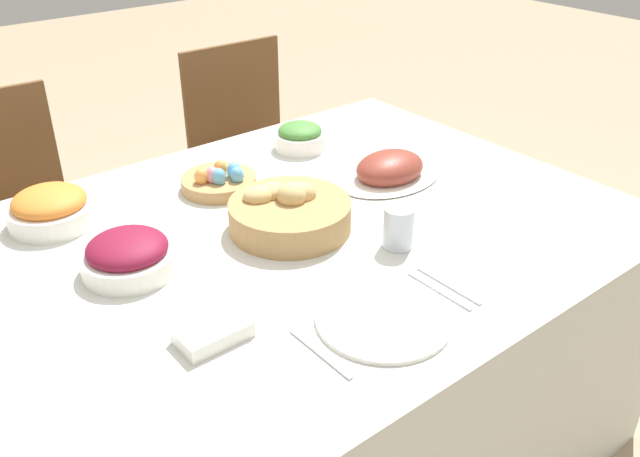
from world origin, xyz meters
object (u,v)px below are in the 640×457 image
object	(u,v)px
fork	(320,353)
knife	(439,291)
chair_far_right	(253,156)
bread_basket	(289,213)
drinking_cup	(398,227)
dinner_plate	(383,319)
ham_platter	(390,170)
butter_dish	(213,333)
green_salad_bowl	(300,137)
carrot_bowl	(51,208)
chair_far_left	(13,228)
egg_basket	(219,181)
beet_salad_bowl	(128,255)
spoon	(449,285)

from	to	relation	value
fork	knife	distance (m)	0.32
chair_far_right	bread_basket	xyz separation A→B (m)	(-0.48, -0.90, 0.29)
drinking_cup	dinner_plate	bearing A→B (deg)	-139.88
ham_platter	butter_dish	bearing A→B (deg)	-158.08
green_salad_bowl	carrot_bowl	bearing A→B (deg)	179.63
drinking_cup	ham_platter	bearing A→B (deg)	49.02
chair_far_left	green_salad_bowl	size ratio (longest dim) A/B	5.81
egg_basket	chair_far_right	bearing A→B (deg)	50.50
chair_far_left	beet_salad_bowl	xyz separation A→B (m)	(0.04, -0.83, 0.29)
egg_basket	drinking_cup	distance (m)	0.54
bread_basket	carrot_bowl	xyz separation A→B (m)	(-0.44, 0.38, 0.00)
chair_far_right	dinner_plate	size ratio (longest dim) A/B	3.36
bread_basket	spoon	bearing A→B (deg)	-74.60
dinner_plate	drinking_cup	world-z (taller)	drinking_cup
chair_far_left	butter_dish	xyz separation A→B (m)	(0.06, -1.15, 0.26)
drinking_cup	butter_dish	world-z (taller)	drinking_cup
knife	spoon	bearing A→B (deg)	0.26
bread_basket	egg_basket	xyz separation A→B (m)	(-0.02, 0.29, -0.02)
ham_platter	knife	size ratio (longest dim) A/B	1.84
egg_basket	knife	bearing A→B (deg)	-81.64
chair_far_right	dinner_plate	xyz separation A→B (m)	(-0.56, -1.31, 0.25)
bread_basket	drinking_cup	size ratio (longest dim) A/B	2.95
green_salad_bowl	drinking_cup	size ratio (longest dim) A/B	1.55
chair_far_right	drinking_cup	distance (m)	1.21
green_salad_bowl	fork	bearing A→B (deg)	-125.21
green_salad_bowl	dinner_plate	bearing A→B (deg)	-116.71
ham_platter	drinking_cup	xyz separation A→B (m)	(-0.24, -0.27, 0.02)
chair_far_left	egg_basket	size ratio (longest dim) A/B	4.48
bread_basket	dinner_plate	world-z (taller)	bread_basket
egg_basket	dinner_plate	bearing A→B (deg)	-94.62
egg_basket	green_salad_bowl	size ratio (longest dim) A/B	1.30
carrot_bowl	butter_dish	world-z (taller)	carrot_bowl
ham_platter	carrot_bowl	world-z (taller)	carrot_bowl
ham_platter	green_salad_bowl	distance (m)	0.33
dinner_plate	bread_basket	bearing A→B (deg)	79.50
ham_platter	bread_basket	bearing A→B (deg)	-172.82
knife	drinking_cup	distance (m)	0.20
chair_far_left	dinner_plate	distance (m)	1.37
chair_far_left	green_salad_bowl	distance (m)	0.95
ham_platter	spoon	distance (m)	0.53
egg_basket	beet_salad_bowl	distance (m)	0.42
green_salad_bowl	beet_salad_bowl	size ratio (longest dim) A/B	0.75
carrot_bowl	spoon	distance (m)	0.96
spoon	chair_far_right	bearing A→B (deg)	73.85
dinner_plate	carrot_bowl	bearing A→B (deg)	114.61
carrot_bowl	drinking_cup	world-z (taller)	drinking_cup
dinner_plate	fork	xyz separation A→B (m)	(-0.16, 0.00, -0.00)
green_salad_bowl	drinking_cup	xyz separation A→B (m)	(-0.17, -0.60, 0.01)
knife	butter_dish	bearing A→B (deg)	160.74
fork	knife	xyz separation A→B (m)	(0.32, 0.00, 0.00)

